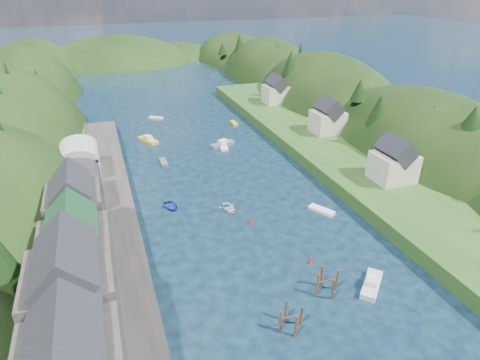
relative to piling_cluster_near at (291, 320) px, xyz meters
name	(u,v)px	position (x,y,z in m)	size (l,w,h in m)	color
ground	(207,154)	(4.38, 51.11, -1.10)	(600.00, 600.00, 0.00)	black
hillside_left	(8,170)	(-40.62, 76.11, -9.14)	(44.00, 245.56, 52.00)	black
hillside_right	(324,128)	(49.38, 76.11, -8.52)	(36.00, 245.56, 48.00)	black
far_hills	(144,81)	(5.60, 175.12, -11.90)	(103.00, 68.00, 44.00)	black
hill_trees	(186,89)	(3.63, 65.99, 10.03)	(91.18, 149.92, 12.72)	black
quay_left	(99,249)	(-19.62, 21.11, -0.10)	(12.00, 110.00, 2.00)	#2D2B28
terrace_left_grass	(45,258)	(-26.62, 21.11, 0.15)	(12.00, 110.00, 2.50)	#234719
quayside_buildings	(75,279)	(-21.62, 7.50, 5.99)	(8.00, 35.84, 12.90)	#2D2B28
boat_sheds	(79,169)	(-21.62, 40.11, 4.17)	(7.00, 21.00, 7.50)	#2D2D30
terrace_right	(329,151)	(29.38, 41.11, 0.10)	(16.00, 120.00, 2.40)	#234719
right_bank_cottages	(323,118)	(32.38, 49.44, 4.74)	(9.00, 59.24, 8.41)	beige
piling_cluster_near	(291,320)	(0.00, 0.00, 0.00)	(2.99, 2.81, 3.34)	#382314
piling_cluster_far	(327,284)	(6.75, 3.65, 0.18)	(3.20, 2.99, 3.71)	#382314
channel_buoy_near	(310,260)	(7.57, 9.35, -0.62)	(0.70, 0.70, 1.10)	#B00E18
channel_buoy_far	(250,221)	(3.38, 21.36, -0.62)	(0.70, 0.70, 1.10)	#B00E18
moored_boats	(234,233)	(-0.22, 19.00, -0.51)	(33.01, 98.05, 2.28)	#1A1E94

